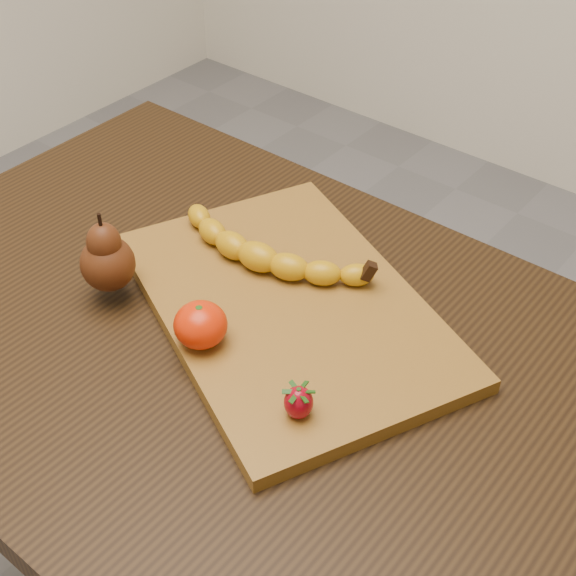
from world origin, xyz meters
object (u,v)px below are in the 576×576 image
Objects in this scene: table at (226,379)px; cutting_board at (288,307)px; mandarin at (201,325)px; pear at (106,251)px.

cutting_board reaches higher than table.
mandarin reaches higher than cutting_board.
mandarin is (0.02, -0.05, 0.14)m from table.
table is at bearing -101.95° from cutting_board.
cutting_board is 4.25× the size of pear.
table is 0.14m from cutting_board.
cutting_board is at bearing 75.05° from mandarin.
mandarin is at bearing -70.46° from table.
cutting_board is 0.23m from pear.
pear is (-0.19, -0.12, 0.06)m from cutting_board.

